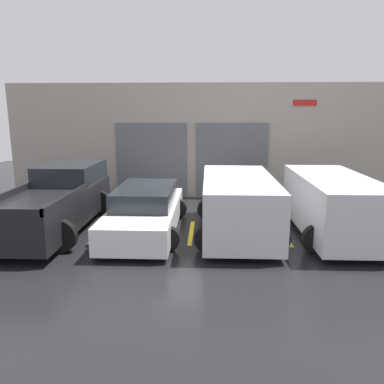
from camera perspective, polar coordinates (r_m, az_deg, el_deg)
name	(u,v)px	position (r m, az deg, el deg)	size (l,w,h in m)	color
ground_plane	(194,217)	(12.53, 0.24, -3.79)	(28.00, 28.00, 0.00)	black
shophouse_building	(197,141)	(15.38, 0.72, 7.71)	(15.24, 0.68, 4.55)	#9E9389
pickup_truck	(58,200)	(11.82, -19.75, -1.20)	(2.46, 5.46, 1.80)	black
sedan_white	(145,211)	(10.91, -7.11, -2.87)	(2.23, 4.80, 1.34)	white
sedan_side	(238,203)	(10.71, 7.01, -1.72)	(2.39, 4.67, 1.64)	silver
van_right	(333,204)	(11.23, 20.67, -1.67)	(2.35, 4.69, 1.68)	silver
parking_stripe_far_left	(12,230)	(12.36, -25.69, -5.23)	(0.12, 2.20, 0.01)	gold
parking_stripe_left	(101,231)	(11.36, -13.71, -5.82)	(0.12, 2.20, 0.01)	gold
parking_stripe_centre	(191,232)	(10.92, -0.12, -6.18)	(0.12, 2.20, 0.01)	gold
parking_stripe_right	(284,234)	(11.13, 13.77, -6.19)	(0.12, 2.20, 0.01)	gold
parking_stripe_far_right	(378,235)	(11.94, 26.45, -5.89)	(0.12, 2.20, 0.01)	gold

